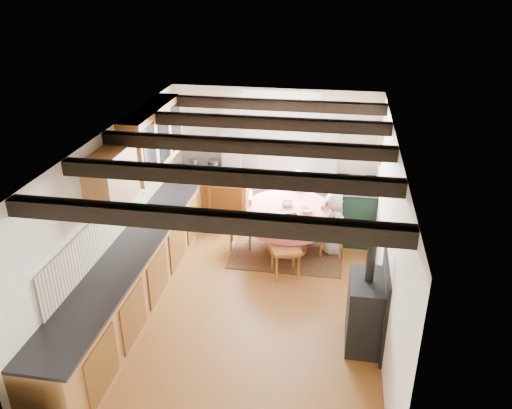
% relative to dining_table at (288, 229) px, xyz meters
% --- Properties ---
extents(floor, '(3.60, 5.50, 0.00)m').
position_rel_dining_table_xyz_m(floor, '(-0.40, -1.51, -0.41)').
color(floor, brown).
rests_on(floor, ground).
extents(ceiling, '(3.60, 5.50, 0.00)m').
position_rel_dining_table_xyz_m(ceiling, '(-0.40, -1.51, 1.99)').
color(ceiling, white).
rests_on(ceiling, ground).
extents(wall_back, '(3.60, 0.00, 2.40)m').
position_rel_dining_table_xyz_m(wall_back, '(-0.40, 1.24, 0.79)').
color(wall_back, silver).
rests_on(wall_back, ground).
extents(wall_front, '(3.60, 0.00, 2.40)m').
position_rel_dining_table_xyz_m(wall_front, '(-0.40, -4.26, 0.79)').
color(wall_front, silver).
rests_on(wall_front, ground).
extents(wall_left, '(0.00, 5.50, 2.40)m').
position_rel_dining_table_xyz_m(wall_left, '(-2.20, -1.51, 0.79)').
color(wall_left, silver).
rests_on(wall_left, ground).
extents(wall_right, '(0.00, 5.50, 2.40)m').
position_rel_dining_table_xyz_m(wall_right, '(1.40, -1.51, 0.79)').
color(wall_right, silver).
rests_on(wall_right, ground).
extents(beam_a, '(3.60, 0.16, 0.16)m').
position_rel_dining_table_xyz_m(beam_a, '(-0.40, -3.51, 1.90)').
color(beam_a, black).
rests_on(beam_a, ceiling).
extents(beam_b, '(3.60, 0.16, 0.16)m').
position_rel_dining_table_xyz_m(beam_b, '(-0.40, -2.51, 1.90)').
color(beam_b, black).
rests_on(beam_b, ceiling).
extents(beam_c, '(3.60, 0.16, 0.16)m').
position_rel_dining_table_xyz_m(beam_c, '(-0.40, -1.51, 1.90)').
color(beam_c, black).
rests_on(beam_c, ceiling).
extents(beam_d, '(3.60, 0.16, 0.16)m').
position_rel_dining_table_xyz_m(beam_d, '(-0.40, -0.51, 1.90)').
color(beam_d, black).
rests_on(beam_d, ceiling).
extents(beam_e, '(3.60, 0.16, 0.16)m').
position_rel_dining_table_xyz_m(beam_e, '(-0.40, 0.49, 1.90)').
color(beam_e, black).
rests_on(beam_e, ceiling).
extents(splash_left, '(0.02, 4.50, 0.55)m').
position_rel_dining_table_xyz_m(splash_left, '(-2.18, -1.21, 0.79)').
color(splash_left, beige).
rests_on(splash_left, wall_left).
extents(splash_back, '(1.40, 0.02, 0.55)m').
position_rel_dining_table_xyz_m(splash_back, '(-1.40, 1.22, 0.79)').
color(splash_back, beige).
rests_on(splash_back, wall_back).
extents(base_cabinet_left, '(0.60, 5.30, 0.88)m').
position_rel_dining_table_xyz_m(base_cabinet_left, '(-1.90, -1.51, 0.03)').
color(base_cabinet_left, '#A26639').
rests_on(base_cabinet_left, floor).
extents(base_cabinet_back, '(1.30, 0.60, 0.88)m').
position_rel_dining_table_xyz_m(base_cabinet_back, '(-1.45, 0.94, 0.03)').
color(base_cabinet_back, '#A26639').
rests_on(base_cabinet_back, floor).
extents(worktop_left, '(0.64, 5.30, 0.04)m').
position_rel_dining_table_xyz_m(worktop_left, '(-1.88, -1.51, 0.49)').
color(worktop_left, black).
rests_on(worktop_left, base_cabinet_left).
extents(worktop_back, '(1.30, 0.64, 0.04)m').
position_rel_dining_table_xyz_m(worktop_back, '(-1.45, 0.92, 0.49)').
color(worktop_back, black).
rests_on(worktop_back, base_cabinet_back).
extents(wall_cabinet_glass, '(0.34, 1.80, 0.90)m').
position_rel_dining_table_xyz_m(wall_cabinet_glass, '(-2.03, -0.31, 1.54)').
color(wall_cabinet_glass, '#A26639').
rests_on(wall_cabinet_glass, wall_left).
extents(wall_cabinet_solid, '(0.34, 0.90, 0.70)m').
position_rel_dining_table_xyz_m(wall_cabinet_solid, '(-2.03, -1.81, 1.49)').
color(wall_cabinet_solid, '#A26639').
rests_on(wall_cabinet_solid, wall_left).
extents(window_frame, '(1.34, 0.03, 1.54)m').
position_rel_dining_table_xyz_m(window_frame, '(-0.30, 1.22, 1.19)').
color(window_frame, white).
rests_on(window_frame, wall_back).
extents(window_pane, '(1.20, 0.01, 1.40)m').
position_rel_dining_table_xyz_m(window_pane, '(-0.30, 1.23, 1.19)').
color(window_pane, white).
rests_on(window_pane, wall_back).
extents(curtain_left, '(0.35, 0.10, 2.10)m').
position_rel_dining_table_xyz_m(curtain_left, '(-1.15, 1.14, 0.69)').
color(curtain_left, silver).
rests_on(curtain_left, wall_back).
extents(curtain_right, '(0.35, 0.10, 2.10)m').
position_rel_dining_table_xyz_m(curtain_right, '(0.55, 1.14, 0.69)').
color(curtain_right, silver).
rests_on(curtain_right, wall_back).
extents(curtain_rod, '(2.00, 0.03, 0.03)m').
position_rel_dining_table_xyz_m(curtain_rod, '(-0.30, 1.14, 1.79)').
color(curtain_rod, black).
rests_on(curtain_rod, wall_back).
extents(wall_picture, '(0.04, 0.50, 0.60)m').
position_rel_dining_table_xyz_m(wall_picture, '(1.37, 0.79, 1.29)').
color(wall_picture, gold).
rests_on(wall_picture, wall_right).
extents(wall_plate, '(0.30, 0.02, 0.30)m').
position_rel_dining_table_xyz_m(wall_plate, '(0.65, 1.21, 1.29)').
color(wall_plate, silver).
rests_on(wall_plate, wall_back).
extents(rug, '(1.80, 1.40, 0.01)m').
position_rel_dining_table_xyz_m(rug, '(0.00, 0.00, -0.40)').
color(rug, brown).
rests_on(rug, floor).
extents(dining_table, '(1.36, 1.36, 0.82)m').
position_rel_dining_table_xyz_m(dining_table, '(0.00, 0.00, 0.00)').
color(dining_table, '#C85356').
rests_on(dining_table, floor).
extents(chair_near, '(0.54, 0.55, 0.97)m').
position_rel_dining_table_xyz_m(chair_near, '(0.04, -0.70, 0.07)').
color(chair_near, '#9C642C').
rests_on(chair_near, floor).
extents(chair_left, '(0.48, 0.46, 0.94)m').
position_rel_dining_table_xyz_m(chair_left, '(-0.79, 0.04, 0.06)').
color(chair_left, '#9C642C').
rests_on(chair_left, floor).
extents(chair_right, '(0.46, 0.44, 0.92)m').
position_rel_dining_table_xyz_m(chair_right, '(0.72, 0.05, 0.05)').
color(chair_right, '#9C642C').
rests_on(chair_right, floor).
extents(aga_range, '(0.68, 1.04, 0.96)m').
position_rel_dining_table_xyz_m(aga_range, '(1.07, 0.76, 0.07)').
color(aga_range, black).
rests_on(aga_range, floor).
extents(cast_iron_stove, '(0.43, 0.72, 1.43)m').
position_rel_dining_table_xyz_m(cast_iron_stove, '(1.18, -2.08, 0.31)').
color(cast_iron_stove, black).
rests_on(cast_iron_stove, floor).
extents(child_far, '(0.48, 0.37, 1.16)m').
position_rel_dining_table_xyz_m(child_far, '(0.07, 0.72, 0.17)').
color(child_far, slate).
rests_on(child_far, floor).
extents(child_right, '(0.43, 0.57, 1.05)m').
position_rel_dining_table_xyz_m(child_right, '(0.71, 0.12, 0.12)').
color(child_right, silver).
rests_on(child_right, floor).
extents(bowl_a, '(0.29, 0.29, 0.05)m').
position_rel_dining_table_xyz_m(bowl_a, '(0.29, -0.15, 0.43)').
color(bowl_a, silver).
rests_on(bowl_a, dining_table).
extents(bowl_b, '(0.27, 0.27, 0.06)m').
position_rel_dining_table_xyz_m(bowl_b, '(-0.03, 0.02, 0.44)').
color(bowl_b, silver).
rests_on(bowl_b, dining_table).
extents(cup, '(0.13, 0.13, 0.09)m').
position_rel_dining_table_xyz_m(cup, '(0.06, -0.37, 0.46)').
color(cup, silver).
rests_on(cup, dining_table).
extents(canister_tall, '(0.15, 0.15, 0.26)m').
position_rel_dining_table_xyz_m(canister_tall, '(-1.79, 0.86, 0.64)').
color(canister_tall, '#262628').
rests_on(canister_tall, worktop_back).
extents(canister_wide, '(0.19, 0.19, 0.21)m').
position_rel_dining_table_xyz_m(canister_wide, '(-1.47, 0.99, 0.62)').
color(canister_wide, '#262628').
rests_on(canister_wide, worktop_back).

